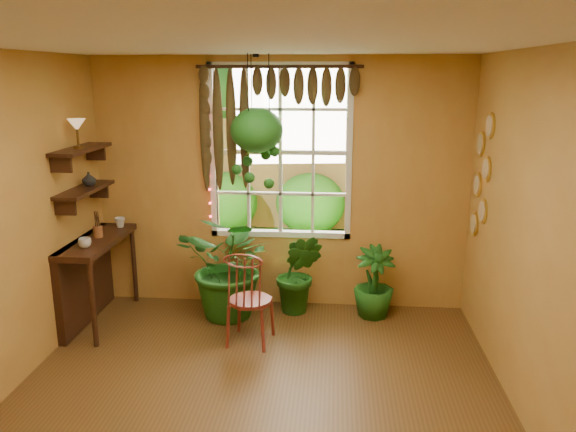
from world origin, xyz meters
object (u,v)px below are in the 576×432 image
Objects in this scene: windsor_chair at (249,313)px; hanging_basket at (257,135)px; potted_plant_left at (232,265)px; potted_plant_mid at (299,273)px; counter_ledge at (89,271)px.

hanging_basket reaches higher than windsor_chair.
windsor_chair is 0.94× the size of potted_plant_left.
hanging_basket reaches higher than potted_plant_mid.
potted_plant_left is at bearing -166.23° from potted_plant_mid.
counter_ledge is at bearing 176.80° from windsor_chair.
counter_ledge is at bearing -169.60° from potted_plant_mid.
hanging_basket reaches higher than potted_plant_left.
hanging_basket is at bearing -167.61° from potted_plant_mid.
potted_plant_left is at bearing -164.12° from hanging_basket.
potted_plant_left reaches higher than windsor_chair.
potted_plant_mid is (2.13, 0.39, -0.11)m from counter_ledge.
potted_plant_mid is at bearing 13.77° from potted_plant_left.
counter_ledge is 1.46m from potted_plant_left.
potted_plant_left is 0.72m from potted_plant_mid.
potted_plant_left is (-0.27, 0.58, 0.26)m from windsor_chair.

